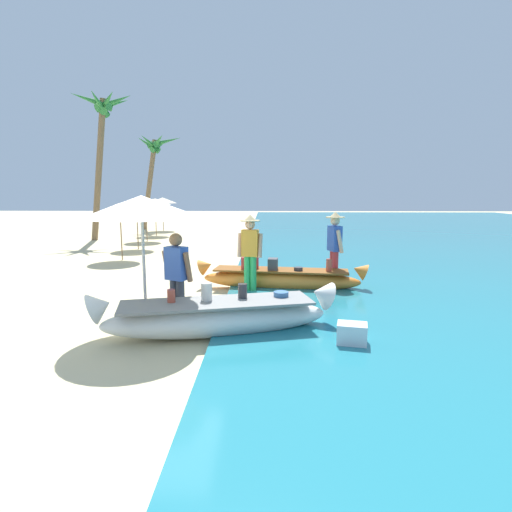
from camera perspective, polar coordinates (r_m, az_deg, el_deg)
The scene contains 15 objects.
ground_plane at distance 7.60m, azimuth -15.04°, elevation -9.15°, with size 80.00×80.00×0.00m, color beige.
boat_white_foreground at distance 6.79m, azimuth -5.30°, elevation -8.24°, with size 3.95×1.63×0.88m.
boat_orange_midground at distance 9.80m, azimuth 3.30°, elevation -3.04°, with size 4.01×1.13×0.78m.
person_vendor_hatted at distance 9.25m, azimuth -0.81°, elevation 0.99°, with size 0.57×0.44×1.79m.
person_tourist_customer at distance 7.24m, azimuth -10.77°, elevation -2.46°, with size 0.58×0.43×1.61m.
person_vendor_assistant at distance 10.07m, azimuth 10.68°, elevation 1.60°, with size 0.44×0.58×1.82m.
patio_umbrella_large at distance 7.04m, azimuth -15.38°, elevation 6.40°, with size 1.92×1.92×2.24m.
parasol_row_0 at distance 14.60m, azimuth -18.11°, elevation 6.28°, with size 1.60×1.60×1.91m.
parasol_row_1 at distance 17.16m, azimuth -16.02°, elevation 6.71°, with size 1.60×1.60×1.91m.
parasol_row_2 at distance 19.74m, azimuth -14.84°, elevation 7.01°, with size 1.60×1.60×1.91m.
parasol_row_3 at distance 22.09m, azimuth -13.61°, elevation 7.24°, with size 1.60×1.60×1.91m.
parasol_row_4 at distance 24.74m, azimuth -12.65°, elevation 7.43°, with size 1.60×1.60×1.91m.
palm_tree_tall_inland at distance 25.82m, azimuth -13.70°, elevation 13.52°, with size 2.66×2.81×5.55m.
palm_tree_leaning_seaward at distance 20.95m, azimuth -20.27°, elevation 16.98°, with size 2.67×2.26×6.69m.
cooler_box at distance 6.39m, azimuth 12.96°, elevation -10.69°, with size 0.43×0.32×0.40m, color silver.
Camera 1 is at (2.11, -6.92, 2.32)m, focal length 29.28 mm.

